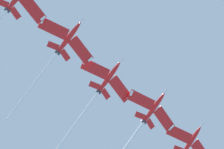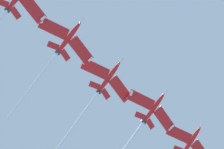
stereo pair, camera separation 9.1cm
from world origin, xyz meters
name	(u,v)px [view 2 (the right image)]	position (x,y,z in m)	size (l,w,h in m)	color
jet_inner_left	(146,119)	(18.00, 17.85, 119.89)	(20.35, 26.80, 17.48)	red
jet_centre	(102,87)	(2.89, 28.06, 120.42)	(22.21, 29.33, 19.87)	red
jet_inner_right	(61,48)	(-13.89, 35.21, 119.98)	(22.29, 29.31, 20.05)	red
jet_far_right	(10,7)	(-30.43, 44.74, 119.47)	(20.61, 26.09, 17.33)	red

